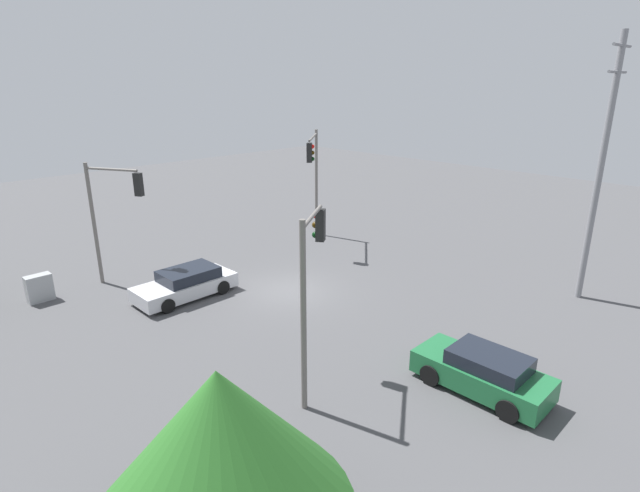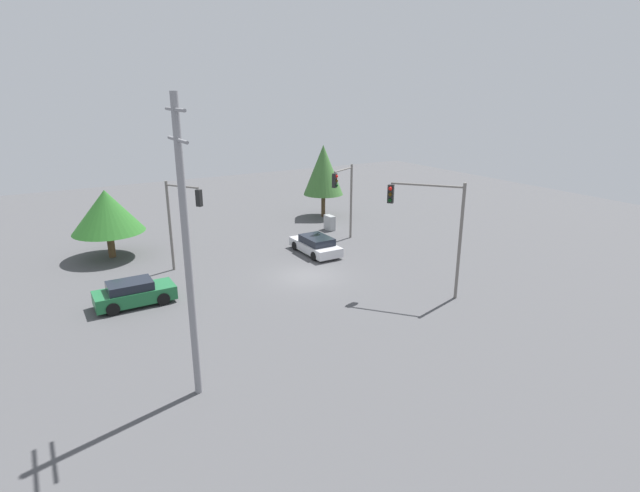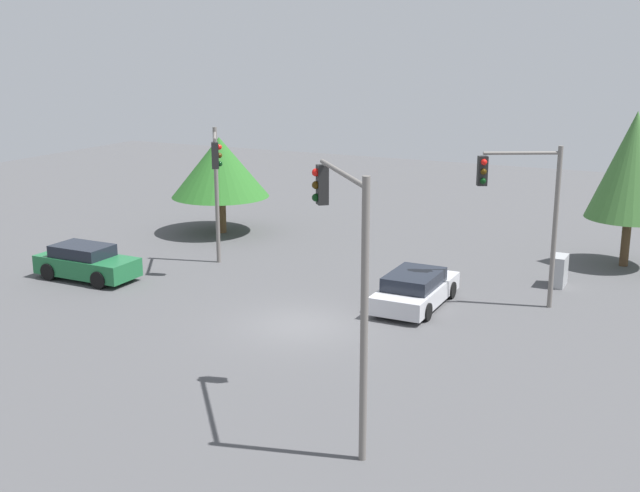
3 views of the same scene
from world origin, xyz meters
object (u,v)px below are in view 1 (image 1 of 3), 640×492
at_px(sedan_green, 483,372).
at_px(traffic_signal_main, 314,168).
at_px(traffic_signal_aux, 112,205).
at_px(sedan_silver, 186,284).
at_px(traffic_signal_cross, 310,273).
at_px(electrical_cabinet, 39,288).

height_order(sedan_green, traffic_signal_main, traffic_signal_main).
bearing_deg(traffic_signal_main, traffic_signal_aux, -48.58).
xyz_separation_m(sedan_silver, traffic_signal_aux, (-1.51, 3.50, 3.40)).
distance_m(traffic_signal_cross, traffic_signal_aux, 12.84).
bearing_deg(electrical_cabinet, traffic_signal_main, -9.65).
bearing_deg(traffic_signal_cross, sedan_silver, 50.26).
relative_size(sedan_green, traffic_signal_main, 0.64).
relative_size(traffic_signal_cross, traffic_signal_aux, 1.00).
xyz_separation_m(traffic_signal_cross, traffic_signal_aux, (-0.51, 12.83, 0.00)).
height_order(traffic_signal_cross, traffic_signal_aux, traffic_signal_cross).
bearing_deg(electrical_cabinet, traffic_signal_aux, -12.89).
bearing_deg(sedan_silver, traffic_signal_cross, 173.87).
height_order(sedan_silver, traffic_signal_aux, traffic_signal_aux).
distance_m(sedan_silver, traffic_signal_aux, 5.11).
bearing_deg(sedan_green, sedan_silver, 101.61).
height_order(sedan_silver, traffic_signal_cross, traffic_signal_cross).
bearing_deg(traffic_signal_cross, traffic_signal_main, 11.44).
bearing_deg(traffic_signal_aux, traffic_signal_main, 52.82).
bearing_deg(sedan_green, traffic_signal_main, 64.19).
xyz_separation_m(sedan_green, traffic_signal_cross, (-3.74, 4.03, 3.35)).
bearing_deg(traffic_signal_cross, traffic_signal_aux, 58.67).
bearing_deg(traffic_signal_aux, traffic_signal_cross, -26.23).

